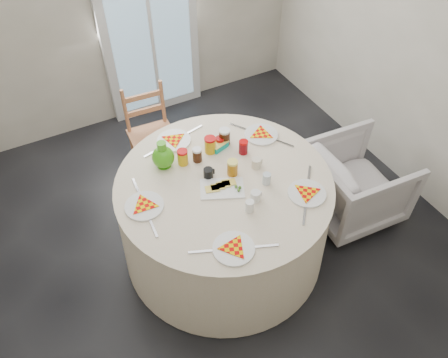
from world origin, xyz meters
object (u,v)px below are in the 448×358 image
armchair (357,179)px  green_pitcher (163,156)px  wooden_chair (153,134)px  table (224,218)px

armchair → green_pitcher: (-1.47, 0.51, 0.48)m
wooden_chair → table: bearing=-78.7°
table → green_pitcher: size_ratio=7.57×
wooden_chair → armchair: bearing=-40.0°
table → armchair: (1.16, -0.16, 0.02)m
green_pitcher → table: bearing=-27.9°
armchair → wooden_chair: bearing=50.3°
wooden_chair → armchair: wooden_chair is taller
table → green_pitcher: (-0.31, 0.35, 0.49)m
armchair → green_pitcher: 1.63m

